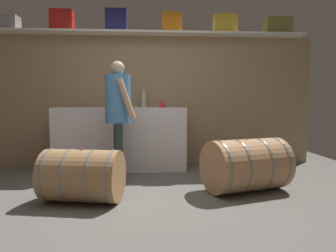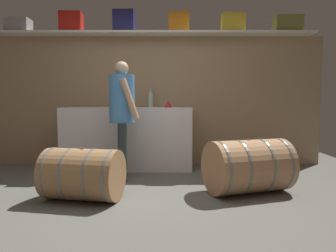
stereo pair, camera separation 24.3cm
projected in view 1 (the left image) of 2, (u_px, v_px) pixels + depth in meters
ground_plane at (145, 192)px, 3.75m from camera, size 6.73×7.48×0.02m
back_wall_panel at (145, 101)px, 5.26m from camera, size 5.53×0.10×2.10m
high_shelf_board at (145, 33)px, 5.03m from camera, size 5.09×0.40×0.03m
toolcase_grey at (6, 23)px, 4.87m from camera, size 0.36×0.27×0.22m
toolcase_red at (62, 21)px, 4.92m from camera, size 0.35×0.29×0.31m
toolcase_navy at (117, 21)px, 4.98m from camera, size 0.33×0.31×0.33m
toolcase_orange at (172, 23)px, 5.04m from camera, size 0.33×0.22×0.31m
toolcase_yellow at (225, 24)px, 5.10m from camera, size 0.36×0.23×0.29m
toolcase_olive at (277, 26)px, 5.16m from camera, size 0.43×0.32×0.25m
work_cabinet at (121, 138)px, 4.92m from camera, size 1.97×0.61×0.96m
wine_bottle_clear at (144, 99)px, 5.05m from camera, size 0.08×0.08×0.30m
wine_glass at (117, 101)px, 5.00m from camera, size 0.07×0.07×0.13m
red_funnel at (162, 104)px, 4.79m from camera, size 0.11×0.11×0.11m
wine_barrel_near at (246, 165)px, 3.73m from camera, size 1.06×0.86×0.62m
wine_barrel_far at (82, 176)px, 3.33m from camera, size 0.89×0.69×0.56m
winemaker_pouring at (118, 108)px, 4.18m from camera, size 0.41×0.49×1.57m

